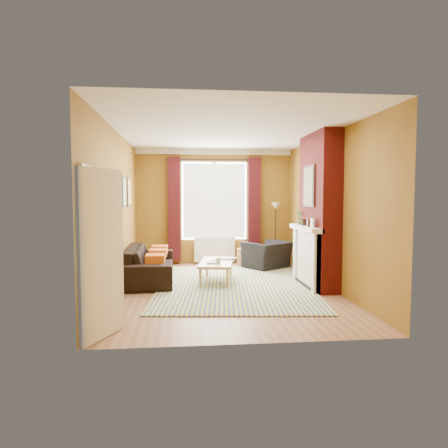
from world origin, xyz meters
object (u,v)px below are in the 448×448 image
(coffee_table, at_px, (217,264))
(wicker_stool, at_px, (244,257))
(sofa, at_px, (150,263))
(armchair, at_px, (267,255))
(floor_lamp, at_px, (276,216))

(coffee_table, height_order, wicker_stool, coffee_table)
(sofa, relative_size, wicker_stool, 5.73)
(armchair, xyz_separation_m, floor_lamp, (0.30, 0.50, 0.89))
(sofa, relative_size, coffee_table, 1.75)
(coffee_table, bearing_deg, armchair, 56.36)
(wicker_stool, xyz_separation_m, floor_lamp, (0.78, 0.00, 1.00))
(sofa, height_order, coffee_table, sofa)
(sofa, height_order, floor_lamp, floor_lamp)
(armchair, relative_size, coffee_table, 0.73)
(coffee_table, bearing_deg, floor_lamp, 59.28)
(armchair, distance_m, wicker_stool, 0.71)
(wicker_stool, bearing_deg, coffee_table, -113.21)
(floor_lamp, bearing_deg, armchair, -120.68)
(sofa, xyz_separation_m, armchair, (2.59, 1.04, -0.02))
(sofa, xyz_separation_m, coffee_table, (1.30, -0.34, 0.03))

